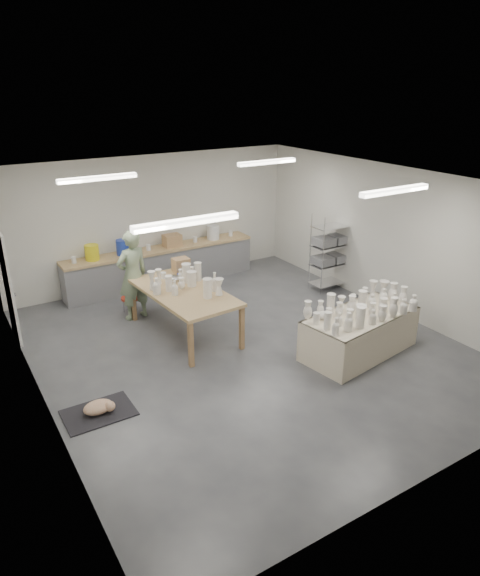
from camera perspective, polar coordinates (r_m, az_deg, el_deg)
room at (r=8.66m, az=-0.29°, el=5.48°), size 8.00×8.02×3.00m
back_counter at (r=12.25m, az=-8.73°, el=2.55°), size 4.60×0.60×1.24m
wire_shelf at (r=11.92m, az=10.04°, el=4.10°), size 0.88×0.48×1.80m
drying_table at (r=9.33m, az=13.20°, el=-4.60°), size 2.26×1.32×1.12m
work_table at (r=9.72m, az=-6.25°, el=0.07°), size 1.36×2.47×1.27m
rug at (r=8.01m, az=-15.42°, el=-13.22°), size 1.00×0.70×0.02m
cat at (r=7.94m, az=-15.32°, el=-12.62°), size 0.48×0.38×0.19m
potter at (r=10.43m, az=-11.84°, el=1.39°), size 0.74×0.56×1.85m
red_stool at (r=10.89m, az=-12.09°, el=-1.17°), size 0.50×0.50×0.35m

